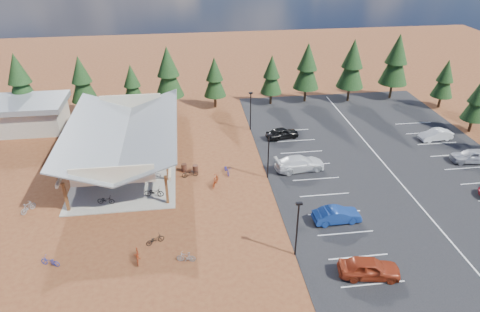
% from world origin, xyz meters
% --- Properties ---
extents(ground, '(140.00, 140.00, 0.00)m').
position_xyz_m(ground, '(0.00, 0.00, 0.00)').
color(ground, '#612E19').
rests_on(ground, ground).
extents(asphalt_lot, '(27.00, 44.00, 0.04)m').
position_xyz_m(asphalt_lot, '(18.50, 3.00, 0.02)').
color(asphalt_lot, black).
rests_on(asphalt_lot, ground).
extents(concrete_pad, '(10.60, 18.60, 0.10)m').
position_xyz_m(concrete_pad, '(-10.00, 7.00, 0.05)').
color(concrete_pad, gray).
rests_on(concrete_pad, ground).
extents(bike_pavilion, '(11.65, 19.40, 4.97)m').
position_xyz_m(bike_pavilion, '(-10.00, 7.00, 3.82)').
color(bike_pavilion, brown).
rests_on(bike_pavilion, concrete_pad).
extents(outbuilding, '(11.00, 7.00, 3.90)m').
position_xyz_m(outbuilding, '(-24.00, 18.00, 2.03)').
color(outbuilding, '#ADA593').
rests_on(outbuilding, ground).
extents(lamp_post_0, '(0.50, 0.25, 5.14)m').
position_xyz_m(lamp_post_0, '(5.00, -10.00, 2.98)').
color(lamp_post_0, black).
rests_on(lamp_post_0, ground).
extents(lamp_post_1, '(0.50, 0.25, 5.14)m').
position_xyz_m(lamp_post_1, '(5.00, 2.00, 2.98)').
color(lamp_post_1, black).
rests_on(lamp_post_1, ground).
extents(lamp_post_2, '(0.50, 0.25, 5.14)m').
position_xyz_m(lamp_post_2, '(5.00, 14.00, 2.98)').
color(lamp_post_2, black).
rests_on(lamp_post_2, ground).
extents(trash_bin_0, '(0.60, 0.60, 0.90)m').
position_xyz_m(trash_bin_0, '(-2.52, 4.04, 0.45)').
color(trash_bin_0, '#422317').
rests_on(trash_bin_0, ground).
extents(trash_bin_1, '(0.60, 0.60, 0.90)m').
position_xyz_m(trash_bin_1, '(-3.74, 4.45, 0.45)').
color(trash_bin_1, '#422317').
rests_on(trash_bin_1, ground).
extents(pine_0, '(3.90, 3.90, 9.08)m').
position_xyz_m(pine_0, '(-24.71, 21.68, 5.54)').
color(pine_0, '#382314').
rests_on(pine_0, ground).
extents(pine_1, '(3.54, 3.54, 8.25)m').
position_xyz_m(pine_1, '(-16.96, 22.24, 5.04)').
color(pine_1, '#382314').
rests_on(pine_1, ground).
extents(pine_2, '(2.98, 2.98, 6.95)m').
position_xyz_m(pine_2, '(-10.30, 21.81, 4.24)').
color(pine_2, '#382314').
rests_on(pine_2, ground).
extents(pine_3, '(3.97, 3.97, 9.24)m').
position_xyz_m(pine_3, '(-5.27, 21.88, 5.64)').
color(pine_3, '#382314').
rests_on(pine_3, ground).
extents(pine_4, '(3.17, 3.17, 7.38)m').
position_xyz_m(pine_4, '(1.12, 22.24, 4.51)').
color(pine_4, '#382314').
rests_on(pine_4, ground).
extents(pine_5, '(3.15, 3.15, 7.34)m').
position_xyz_m(pine_5, '(9.35, 22.44, 4.48)').
color(pine_5, '#382314').
rests_on(pine_5, ground).
extents(pine_6, '(3.79, 3.79, 8.84)m').
position_xyz_m(pine_6, '(14.64, 22.78, 5.40)').
color(pine_6, '#382314').
rests_on(pine_6, ground).
extents(pine_7, '(4.00, 4.00, 9.32)m').
position_xyz_m(pine_7, '(21.13, 22.09, 5.69)').
color(pine_7, '#382314').
rests_on(pine_7, ground).
extents(pine_8, '(4.20, 4.20, 9.78)m').
position_xyz_m(pine_8, '(27.94, 22.39, 5.98)').
color(pine_8, '#382314').
rests_on(pine_8, ground).
extents(pine_12, '(3.06, 3.06, 7.13)m').
position_xyz_m(pine_12, '(32.96, 9.74, 4.35)').
color(pine_12, '#382314').
rests_on(pine_12, ground).
extents(pine_13, '(3.04, 3.04, 7.07)m').
position_xyz_m(pine_13, '(33.40, 17.94, 4.32)').
color(pine_13, '#382314').
rests_on(pine_13, ground).
extents(bike_0, '(1.72, 0.85, 0.86)m').
position_xyz_m(bike_0, '(-11.25, -0.80, 0.53)').
color(bike_0, black).
rests_on(bike_0, concrete_pad).
extents(bike_1, '(1.70, 0.76, 0.99)m').
position_xyz_m(bike_1, '(-11.86, 3.44, 0.59)').
color(bike_1, gray).
rests_on(bike_1, concrete_pad).
extents(bike_2, '(2.00, 1.25, 0.99)m').
position_xyz_m(bike_2, '(-12.31, 9.58, 0.60)').
color(bike_2, '#16409B').
rests_on(bike_2, concrete_pad).
extents(bike_3, '(1.55, 0.70, 0.90)m').
position_xyz_m(bike_3, '(-12.66, 13.94, 0.55)').
color(bike_3, maroon).
rests_on(bike_3, concrete_pad).
extents(bike_4, '(2.00, 0.99, 1.00)m').
position_xyz_m(bike_4, '(-6.73, -0.13, 0.60)').
color(bike_4, black).
rests_on(bike_4, concrete_pad).
extents(bike_5, '(1.80, 0.70, 1.05)m').
position_xyz_m(bike_5, '(-7.01, 3.07, 0.63)').
color(bike_5, gray).
rests_on(bike_5, concrete_pad).
extents(bike_6, '(1.67, 0.94, 0.83)m').
position_xyz_m(bike_6, '(-8.67, 8.15, 0.52)').
color(bike_6, navy).
rests_on(bike_6, concrete_pad).
extents(bike_7, '(1.60, 0.80, 0.93)m').
position_xyz_m(bike_7, '(-7.58, 11.73, 0.56)').
color(bike_7, maroon).
rests_on(bike_7, concrete_pad).
extents(bike_9, '(1.30, 1.65, 1.00)m').
position_xyz_m(bike_9, '(-18.30, -1.02, 0.50)').
color(bike_9, '#94969C').
rests_on(bike_9, ground).
extents(bike_10, '(1.71, 1.09, 0.85)m').
position_xyz_m(bike_10, '(-14.45, -8.73, 0.43)').
color(bike_10, '#13269B').
rests_on(bike_10, ground).
extents(bike_11, '(0.70, 1.85, 1.09)m').
position_xyz_m(bike_11, '(-7.67, -9.08, 0.54)').
color(bike_11, maroon).
rests_on(bike_11, ground).
extents(bike_12, '(1.70, 1.19, 0.85)m').
position_xyz_m(bike_12, '(-6.36, -7.13, 0.42)').
color(bike_12, black).
rests_on(bike_12, ground).
extents(bike_13, '(1.60, 0.71, 0.93)m').
position_xyz_m(bike_13, '(-3.82, -9.66, 0.46)').
color(bike_13, gray).
rests_on(bike_13, ground).
extents(bike_14, '(0.87, 1.76, 0.89)m').
position_xyz_m(bike_14, '(0.82, 3.39, 0.44)').
color(bike_14, '#1E209A').
rests_on(bike_14, ground).
extents(bike_15, '(1.18, 1.92, 1.12)m').
position_xyz_m(bike_15, '(-0.58, 1.23, 0.56)').
color(bike_15, maroon).
rests_on(bike_15, ground).
extents(bike_16, '(1.86, 0.96, 0.93)m').
position_xyz_m(bike_16, '(-3.12, 3.20, 0.47)').
color(bike_16, black).
rests_on(bike_16, ground).
extents(car_0, '(4.89, 2.64, 1.58)m').
position_xyz_m(car_0, '(9.95, -13.10, 0.83)').
color(car_0, '#983118').
rests_on(car_0, asphalt_lot).
extents(car_1, '(4.39, 1.70, 1.43)m').
position_xyz_m(car_1, '(9.72, -6.29, 0.75)').
color(car_1, navy).
rests_on(car_1, asphalt_lot).
extents(car_3, '(5.65, 2.79, 1.58)m').
position_xyz_m(car_3, '(8.75, 3.12, 0.83)').
color(car_3, silver).
rests_on(car_3, asphalt_lot).
extents(car_4, '(4.32, 2.43, 1.39)m').
position_xyz_m(car_4, '(8.56, 10.95, 0.73)').
color(car_4, black).
rests_on(car_4, asphalt_lot).
extents(car_8, '(4.70, 2.38, 1.53)m').
position_xyz_m(car_8, '(28.27, 2.25, 0.81)').
color(car_8, '#A2A3AB').
rests_on(car_8, asphalt_lot).
extents(car_9, '(4.20, 1.77, 1.35)m').
position_xyz_m(car_9, '(27.25, 7.99, 0.71)').
color(car_9, white).
rests_on(car_9, asphalt_lot).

